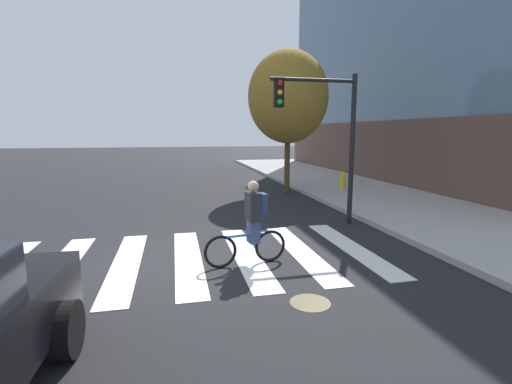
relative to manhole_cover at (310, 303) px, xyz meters
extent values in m
plane|color=black|center=(-2.12, 2.42, 0.00)|extent=(120.00, 120.00, 0.00)
cube|color=silver|center=(-4.24, 2.42, 0.00)|extent=(0.55, 4.06, 0.01)
cube|color=silver|center=(-3.01, 2.42, 0.00)|extent=(0.55, 4.06, 0.01)
cube|color=silver|center=(-1.78, 2.42, 0.00)|extent=(0.55, 4.06, 0.01)
cube|color=silver|center=(-0.55, 2.42, 0.00)|extent=(0.55, 4.06, 0.01)
cube|color=silver|center=(0.69, 2.42, 0.00)|extent=(0.55, 4.06, 0.01)
cube|color=silver|center=(1.92, 2.42, 0.00)|extent=(0.55, 4.06, 0.01)
cylinder|color=#473D1E|center=(0.00, 0.00, 0.00)|extent=(0.64, 0.64, 0.01)
cylinder|color=black|center=(-3.30, -0.68, 0.34)|extent=(0.27, 0.69, 0.68)
torus|color=black|center=(-0.14, 1.93, 0.33)|extent=(0.66, 0.15, 0.66)
torus|color=black|center=(-1.18, 1.78, 0.33)|extent=(0.66, 0.15, 0.66)
cylinder|color=#1972BF|center=(-0.66, 1.85, 0.61)|extent=(0.89, 0.18, 0.05)
cylinder|color=#1972BF|center=(-0.50, 1.88, 0.68)|extent=(0.04, 0.04, 0.45)
cube|color=#384772|center=(-0.50, 1.88, 0.73)|extent=(0.24, 0.31, 0.56)
cube|color=#26262D|center=(-0.50, 1.88, 1.18)|extent=(0.29, 0.39, 0.56)
sphere|color=tan|center=(-0.50, 1.88, 1.58)|extent=(0.22, 0.22, 0.22)
cube|color=navy|center=(-0.32, 1.90, 1.23)|extent=(0.20, 0.30, 0.40)
cylinder|color=black|center=(2.92, 4.50, 2.10)|extent=(0.14, 0.14, 4.20)
cylinder|color=black|center=(1.72, 4.50, 4.00)|extent=(2.40, 0.10, 0.10)
cube|color=black|center=(0.76, 4.50, 3.65)|extent=(0.24, 0.20, 0.76)
sphere|color=red|center=(0.76, 4.39, 3.89)|extent=(0.14, 0.14, 0.14)
sphere|color=gold|center=(0.76, 4.39, 3.65)|extent=(0.14, 0.14, 0.14)
sphere|color=green|center=(0.76, 4.39, 3.41)|extent=(0.14, 0.14, 0.14)
cylinder|color=gold|center=(5.19, 9.70, 0.47)|extent=(0.22, 0.22, 0.65)
sphere|color=gold|center=(5.19, 9.70, 0.84)|extent=(0.18, 0.18, 0.18)
cylinder|color=gold|center=(5.35, 9.70, 0.50)|extent=(0.12, 0.09, 0.09)
cylinder|color=#4C3823|center=(2.84, 10.31, 1.37)|extent=(0.24, 0.24, 2.74)
ellipsoid|color=olive|center=(2.84, 10.31, 4.10)|extent=(3.41, 3.41, 3.93)
cube|color=brown|center=(15.47, 13.79, 1.60)|extent=(14.26, 23.78, 3.20)
cube|color=slate|center=(15.47, 13.79, 9.26)|extent=(13.97, 23.30, 12.13)
camera|label=1|loc=(-2.00, -5.05, 2.62)|focal=25.74mm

